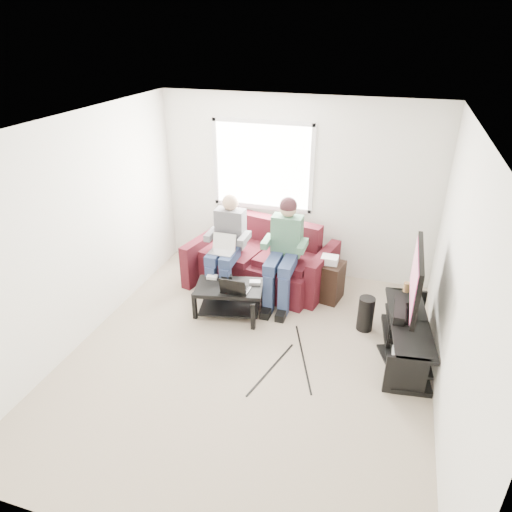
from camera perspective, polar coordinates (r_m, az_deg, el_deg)
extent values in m
plane|color=tan|center=(5.35, -1.00, -12.64)|extent=(4.50, 4.50, 0.00)
plane|color=white|center=(4.19, -1.29, 15.85)|extent=(4.50, 4.50, 0.00)
plane|color=white|center=(6.64, 5.03, 8.36)|extent=(4.50, 0.00, 4.50)
plane|color=white|center=(2.98, -15.61, -19.36)|extent=(4.50, 0.00, 4.50)
plane|color=white|center=(5.53, -21.23, 2.66)|extent=(0.00, 4.50, 4.50)
plane|color=white|center=(4.49, 23.94, -3.59)|extent=(0.00, 4.50, 4.50)
cube|color=white|center=(6.65, 0.83, 11.22)|extent=(1.40, 0.01, 1.20)
cube|color=silver|center=(6.65, 0.81, 11.20)|extent=(1.48, 0.04, 1.28)
cube|color=#46111B|center=(6.61, 0.64, -1.82)|extent=(1.78, 1.19, 0.45)
cube|color=#46111B|center=(6.73, 1.59, 3.09)|extent=(1.64, 0.54, 0.46)
cube|color=#46111B|center=(6.84, -6.54, -0.03)|extent=(0.35, 0.98, 0.64)
cube|color=#46111B|center=(6.39, 8.32, -2.19)|extent=(0.35, 0.98, 0.64)
cube|color=#46111B|center=(6.57, -2.72, 0.70)|extent=(0.89, 0.89, 0.10)
cube|color=#46111B|center=(6.37, 4.02, -0.24)|extent=(0.89, 0.89, 0.10)
cube|color=navy|center=(6.18, -5.04, 0.06)|extent=(0.16, 0.45, 0.14)
cube|color=navy|center=(6.11, -3.30, -0.19)|extent=(0.16, 0.45, 0.14)
cube|color=navy|center=(6.20, -5.55, -3.53)|extent=(0.13, 0.13, 0.55)
cube|color=navy|center=(6.13, -3.81, -3.82)|extent=(0.13, 0.13, 0.55)
cube|color=#5D5C62|center=(6.30, -3.20, 3.49)|extent=(0.40, 0.22, 0.55)
sphere|color=tan|center=(6.18, -3.23, 6.71)|extent=(0.22, 0.22, 0.22)
cube|color=navy|center=(5.95, 2.13, -0.98)|extent=(0.16, 0.45, 0.14)
cube|color=navy|center=(5.91, 4.00, -1.24)|extent=(0.16, 0.45, 0.14)
cube|color=navy|center=(5.97, 1.60, -4.71)|extent=(0.13, 0.13, 0.55)
cube|color=navy|center=(5.92, 3.47, -5.00)|extent=(0.13, 0.13, 0.55)
cube|color=#525555|center=(6.09, 3.89, 2.60)|extent=(0.40, 0.22, 0.55)
sphere|color=tan|center=(5.96, 4.05, 5.91)|extent=(0.22, 0.22, 0.22)
sphere|color=#341A1E|center=(5.95, 4.06, 6.27)|extent=(0.23, 0.23, 0.23)
cube|color=black|center=(5.86, -3.38, -3.97)|extent=(0.94, 0.68, 0.05)
cube|color=black|center=(6.02, -3.30, -6.46)|extent=(0.84, 0.59, 0.02)
cube|color=black|center=(5.93, -7.68, -6.21)|extent=(0.05, 0.05, 0.37)
cube|color=black|center=(5.68, -0.37, -7.55)|extent=(0.05, 0.05, 0.37)
cube|color=black|center=(6.28, -5.98, -4.04)|extent=(0.05, 0.05, 0.37)
cube|color=black|center=(6.05, 0.95, -5.20)|extent=(0.05, 0.05, 0.37)
cube|color=silver|center=(6.03, -5.49, -2.63)|extent=(0.15, 0.10, 0.04)
cube|color=black|center=(6.01, -3.69, -2.61)|extent=(0.16, 0.13, 0.04)
cube|color=gray|center=(5.87, -0.13, -3.33)|extent=(0.16, 0.12, 0.04)
cube|color=black|center=(5.42, 18.62, -7.79)|extent=(0.59, 1.44, 0.04)
cube|color=black|center=(5.54, 18.30, -9.60)|extent=(0.54, 1.37, 0.03)
cube|color=black|center=(5.66, 18.00, -11.25)|extent=(0.59, 1.44, 0.06)
cube|color=black|center=(5.01, 18.19, -14.08)|extent=(0.42, 0.09, 0.46)
cube|color=black|center=(6.11, 18.39, -5.92)|extent=(0.42, 0.09, 0.46)
cube|color=black|center=(5.49, 18.69, -6.87)|extent=(0.12, 0.40, 0.04)
cube|color=black|center=(5.44, 18.82, -6.16)|extent=(0.06, 0.06, 0.12)
cube|color=black|center=(5.25, 19.43, -2.64)|extent=(0.05, 1.10, 0.65)
cube|color=#E13475|center=(5.25, 19.11, -2.59)|extent=(0.01, 1.01, 0.58)
cube|color=black|center=(5.46, 17.49, -6.44)|extent=(0.12, 0.50, 0.10)
cylinder|color=olive|center=(5.92, 18.31, -3.71)|extent=(0.08, 0.08, 0.12)
cube|color=silver|center=(5.19, 18.31, -11.75)|extent=(0.30, 0.22, 0.06)
cube|color=gray|center=(5.76, 18.42, -7.43)|extent=(0.34, 0.26, 0.08)
cube|color=black|center=(5.47, 18.37, -9.48)|extent=(0.38, 0.30, 0.07)
cylinder|color=black|center=(5.82, 13.55, -7.03)|extent=(0.20, 0.20, 0.45)
cube|color=black|center=(5.54, 16.37, -12.16)|extent=(0.32, 0.51, 0.03)
cube|color=black|center=(6.32, 8.99, -3.09)|extent=(0.37, 0.37, 0.55)
cube|color=silver|center=(6.17, 9.20, -0.48)|extent=(0.22, 0.18, 0.10)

